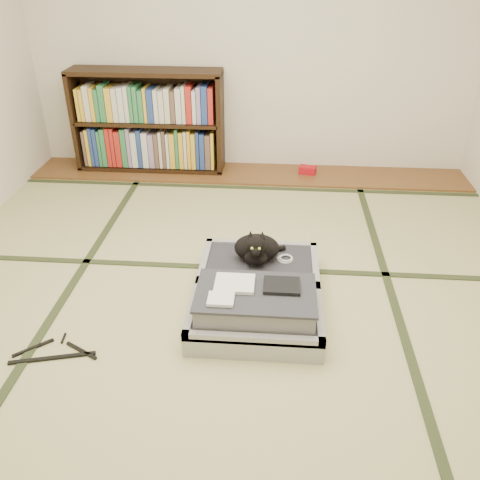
{
  "coord_description": "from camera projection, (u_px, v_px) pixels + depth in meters",
  "views": [
    {
      "loc": [
        0.27,
        -2.42,
        1.86
      ],
      "look_at": [
        0.05,
        0.35,
        0.25
      ],
      "focal_mm": 38.0,
      "sensor_mm": 36.0,
      "label": 1
    }
  ],
  "objects": [
    {
      "name": "red_item",
      "position": [
        307.0,
        170.0,
        4.72
      ],
      "size": [
        0.17,
        0.12,
        0.07
      ],
      "primitive_type": "cube",
      "rotation": [
        0.0,
        0.0,
        -0.24
      ],
      "color": "#B10E19",
      "rests_on": "wood_strip"
    },
    {
      "name": "cable_coil",
      "position": [
        285.0,
        259.0,
        3.2
      ],
      "size": [
        0.1,
        0.1,
        0.02
      ],
      "color": "white",
      "rests_on": "suitcase"
    },
    {
      "name": "suitcase",
      "position": [
        257.0,
        295.0,
        2.96
      ],
      "size": [
        0.73,
        0.98,
        0.29
      ],
      "color": "#9D9DA1",
      "rests_on": "floor"
    },
    {
      "name": "tatami_borders",
      "position": [
        234.0,
        260.0,
        3.46
      ],
      "size": [
        4.0,
        4.5,
        0.01
      ],
      "color": "#2D381E",
      "rests_on": "ground"
    },
    {
      "name": "cat",
      "position": [
        257.0,
        249.0,
        3.14
      ],
      "size": [
        0.33,
        0.33,
        0.26
      ],
      "color": "black",
      "rests_on": "suitcase"
    },
    {
      "name": "room_shell",
      "position": [
        223.0,
        47.0,
        2.3
      ],
      "size": [
        4.5,
        4.5,
        4.5
      ],
      "color": "white",
      "rests_on": "ground"
    },
    {
      "name": "hanger",
      "position": [
        55.0,
        353.0,
        2.66
      ],
      "size": [
        0.45,
        0.26,
        0.01
      ],
      "color": "black",
      "rests_on": "floor"
    },
    {
      "name": "floor",
      "position": [
        227.0,
        305.0,
        3.04
      ],
      "size": [
        4.5,
        4.5,
        0.0
      ],
      "primitive_type": "plane",
      "color": "#CBCA87",
      "rests_on": "ground"
    },
    {
      "name": "bookcase",
      "position": [
        149.0,
        123.0,
        4.66
      ],
      "size": [
        1.36,
        0.31,
        0.92
      ],
      "color": "black",
      "rests_on": "wood_strip"
    },
    {
      "name": "wood_strip",
      "position": [
        249.0,
        174.0,
        4.75
      ],
      "size": [
        4.0,
        0.5,
        0.02
      ],
      "primitive_type": "cube",
      "color": "brown",
      "rests_on": "ground"
    }
  ]
}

